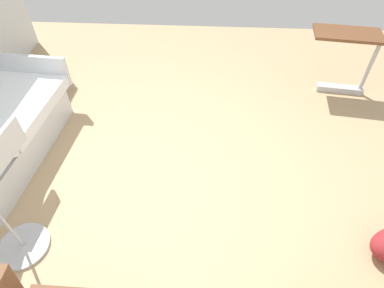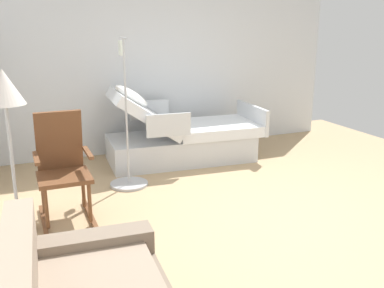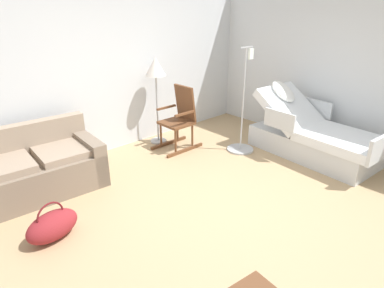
% 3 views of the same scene
% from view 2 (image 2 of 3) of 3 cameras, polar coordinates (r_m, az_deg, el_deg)
% --- Properties ---
extents(ground_plane, '(6.76, 6.76, 0.00)m').
position_cam_2_polar(ground_plane, '(4.48, 9.32, -9.18)').
color(ground_plane, tan).
extents(side_wall, '(0.10, 5.23, 2.70)m').
position_cam_2_polar(side_wall, '(6.58, -3.12, 11.11)').
color(side_wall, silver).
rests_on(side_wall, ground).
extents(hospital_bed, '(1.12, 2.12, 1.12)m').
position_cam_2_polar(hospital_bed, '(6.06, -1.41, 0.77)').
color(hospital_bed, silver).
rests_on(hospital_bed, ground).
extents(rocking_chair, '(0.76, 0.51, 1.05)m').
position_cam_2_polar(rocking_chair, '(4.37, -16.29, -3.15)').
color(rocking_chair, brown).
rests_on(rocking_chair, ground).
extents(floor_lamp, '(0.34, 0.34, 1.48)m').
position_cam_2_polar(floor_lamp, '(4.05, -22.92, 5.37)').
color(floor_lamp, '#B2B5BA').
rests_on(floor_lamp, ground).
extents(iv_pole, '(0.44, 0.44, 1.69)m').
position_cam_2_polar(iv_pole, '(5.20, -8.20, -2.65)').
color(iv_pole, '#B2B5BA').
rests_on(iv_pole, ground).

